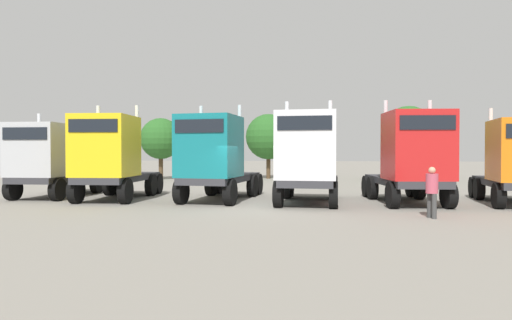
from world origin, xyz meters
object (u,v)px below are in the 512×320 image
at_px(semi_truck_silver, 49,160).
at_px(semi_truck_white, 307,157).
at_px(semi_truck_yellow, 111,157).
at_px(visitor_with_camera, 432,188).
at_px(semi_truck_red, 412,158).
at_px(semi_truck_teal, 214,157).

bearing_deg(semi_truck_silver, semi_truck_white, 83.09).
distance_m(semi_truck_yellow, visitor_with_camera, 13.72).
relative_size(semi_truck_red, visitor_with_camera, 3.46).
relative_size(semi_truck_silver, semi_truck_teal, 0.99).
bearing_deg(semi_truck_yellow, semi_truck_silver, -106.31).
bearing_deg(visitor_with_camera, semi_truck_white, -55.08).
bearing_deg(semi_truck_white, semi_truck_silver, -92.49).
distance_m(semi_truck_teal, semi_truck_red, 8.54).
height_order(semi_truck_red, visitor_with_camera, semi_truck_red).
distance_m(semi_truck_white, semi_truck_red, 4.39).
relative_size(semi_truck_yellow, semi_truck_red, 1.03).
distance_m(semi_truck_silver, semi_truck_white, 12.59).
relative_size(semi_truck_silver, semi_truck_red, 1.05).
xyz_separation_m(semi_truck_silver, semi_truck_red, (16.93, -0.25, 0.13)).
bearing_deg(semi_truck_red, semi_truck_white, -90.71).
bearing_deg(semi_truck_white, semi_truck_yellow, -89.60).
xyz_separation_m(semi_truck_yellow, semi_truck_red, (13.34, 0.43, -0.03)).
height_order(semi_truck_silver, semi_truck_teal, semi_truck_teal).
height_order(semi_truck_teal, semi_truck_red, semi_truck_red).
xyz_separation_m(semi_truck_teal, visitor_with_camera, (8.51, -3.52, -1.01)).
bearing_deg(semi_truck_white, semi_truck_red, 97.92).
height_order(semi_truck_white, visitor_with_camera, semi_truck_white).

